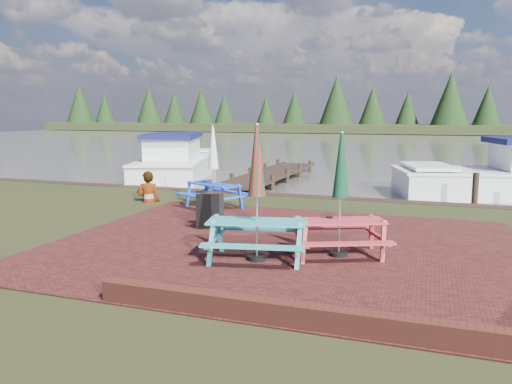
{
  "coord_description": "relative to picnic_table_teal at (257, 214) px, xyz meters",
  "views": [
    {
      "loc": [
        2.71,
        -8.25,
        2.6
      ],
      "look_at": [
        -0.66,
        1.36,
        1.0
      ],
      "focal_mm": 35.0,
      "sensor_mm": 36.0,
      "label": 1
    }
  ],
  "objects": [
    {
      "name": "ground",
      "position": [
        0.13,
        0.12,
        -0.85
      ],
      "size": [
        120.0,
        120.0,
        0.0
      ],
      "primitive_type": "plane",
      "color": "black",
      "rests_on": "ground"
    },
    {
      "name": "paving",
      "position": [
        0.13,
        1.12,
        -0.84
      ],
      "size": [
        9.0,
        7.5,
        0.02
      ],
      "primitive_type": "cube",
      "color": "#361111",
      "rests_on": "ground"
    },
    {
      "name": "brick_wall",
      "position": [
        2.27,
        -2.3,
        -0.7
      ],
      "size": [
        6.21,
        1.79,
        0.3
      ],
      "color": "#4C1E16",
      "rests_on": "ground"
    },
    {
      "name": "water",
      "position": [
        0.13,
        37.12,
        -0.85
      ],
      "size": [
        120.0,
        60.0,
        0.02
      ],
      "primitive_type": "cube",
      "color": "#46433C",
      "rests_on": "ground"
    },
    {
      "name": "far_treeline",
      "position": [
        0.13,
        66.12,
        2.43
      ],
      "size": [
        120.0,
        10.0,
        8.1
      ],
      "color": "black",
      "rests_on": "ground"
    },
    {
      "name": "picnic_table_teal",
      "position": [
        0.0,
        0.0,
        0.0
      ],
      "size": [
        2.02,
        1.87,
        2.41
      ],
      "rotation": [
        0.0,
        0.0,
        0.21
      ],
      "color": "teal",
      "rests_on": "ground"
    },
    {
      "name": "picnic_table_red",
      "position": [
        1.34,
        0.74,
        -0.05
      ],
      "size": [
        2.08,
        1.99,
        2.27
      ],
      "rotation": [
        0.0,
        0.0,
        0.41
      ],
      "color": "#AD2C35",
      "rests_on": "ground"
    },
    {
      "name": "picnic_table_blue",
      "position": [
        -2.77,
        4.32,
        -0.05
      ],
      "size": [
        2.1,
        2.02,
        2.27
      ],
      "rotation": [
        0.0,
        0.0,
        -0.45
      ],
      "color": "blue",
      "rests_on": "ground"
    },
    {
      "name": "chalkboard",
      "position": [
        -1.83,
        2.01,
        -0.41
      ],
      "size": [
        0.55,
        0.72,
        0.84
      ],
      "rotation": [
        0.0,
        0.0,
        0.51
      ],
      "color": "black",
      "rests_on": "ground"
    },
    {
      "name": "jetty",
      "position": [
        -3.37,
        11.4,
        -0.73
      ],
      "size": [
        1.76,
        9.08,
        1.0
      ],
      "color": "black",
      "rests_on": "ground"
    },
    {
      "name": "boat_jetty",
      "position": [
        -7.55,
        11.06,
        -0.4
      ],
      "size": [
        4.72,
        7.94,
        2.18
      ],
      "rotation": [
        0.0,
        0.0,
        0.31
      ],
      "color": "silver",
      "rests_on": "ground"
    },
    {
      "name": "person",
      "position": [
        -5.0,
        4.55,
        0.08
      ],
      "size": [
        0.79,
        0.67,
        1.85
      ],
      "primitive_type": "imported",
      "rotation": [
        0.0,
        0.0,
        3.54
      ],
      "color": "gray",
      "rests_on": "ground"
    }
  ]
}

